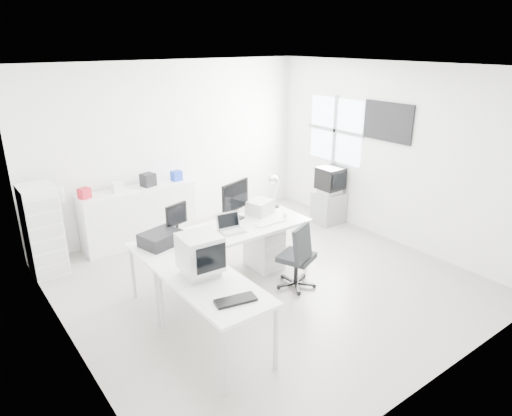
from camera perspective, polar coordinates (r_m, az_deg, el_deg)
floor at (r=6.31m, az=1.10°, el=-9.06°), size 5.00×5.00×0.01m
ceiling at (r=5.50m, az=1.31°, el=17.25°), size 5.00×5.00×0.01m
back_wall at (r=7.81m, az=-10.25°, el=7.48°), size 5.00×0.02×2.80m
left_wall at (r=4.73m, az=-23.45°, el=-2.45°), size 0.02×5.00×2.80m
right_wall at (r=7.50m, az=16.54°, el=6.44°), size 0.02×5.00×2.80m
window at (r=8.20m, az=9.87°, el=9.54°), size 0.02×1.20×1.10m
wall_picture at (r=7.44m, az=16.16°, el=10.31°), size 0.04×0.90×0.60m
main_desk at (r=6.13m, az=-3.89°, el=-6.07°), size 2.40×0.80×0.75m
side_desk at (r=4.93m, az=-5.20°, el=-13.28°), size 0.70×1.40×0.75m
drawer_pedestal at (r=6.56m, az=1.03°, el=-4.88°), size 0.40×0.50×0.60m
inkjet_printer at (r=5.65m, az=-11.81°, el=-3.76°), size 0.53×0.46×0.16m
lcd_monitor_small at (r=5.85m, az=-9.89°, el=-1.48°), size 0.36×0.26×0.41m
lcd_monitor_large at (r=6.25m, az=-2.60°, el=0.95°), size 0.57×0.36×0.55m
laptop at (r=5.87m, az=-3.06°, el=-1.99°), size 0.40×0.41×0.24m
white_keyboard at (r=6.20m, az=1.82°, el=-1.79°), size 0.47×0.16×0.02m
white_mouse at (r=6.41m, az=3.64°, el=-0.86°), size 0.06×0.06×0.06m
laser_printer at (r=6.50m, az=0.49°, el=0.12°), size 0.42×0.39×0.20m
desk_lamp at (r=6.73m, az=2.45°, el=1.90°), size 0.19×0.19×0.44m
crt_monitor at (r=4.81m, az=-7.02°, el=-5.74°), size 0.46×0.46×0.49m
black_keyboard at (r=4.43m, az=-2.57°, el=-11.45°), size 0.43×0.24×0.03m
office_chair at (r=5.99m, az=5.09°, el=-5.76°), size 0.71×0.71×0.94m
tv_cabinet at (r=8.23m, az=9.08°, el=0.06°), size 0.51×0.41×0.55m
crt_tv at (r=8.07m, az=9.27°, el=3.40°), size 0.50×0.48×0.45m
sideboard at (r=7.53m, az=-14.39°, el=-0.86°), size 1.81×0.45×0.91m
clutter_box_a at (r=7.12m, az=-20.66°, el=1.74°), size 0.19×0.18×0.15m
clutter_box_b at (r=7.26m, az=-16.92°, el=2.54°), size 0.16×0.14×0.16m
clutter_box_c at (r=7.43m, az=-13.34°, el=3.46°), size 0.24×0.22×0.20m
clutter_box_d at (r=7.64m, az=-9.91°, el=4.00°), size 0.17×0.15×0.16m
clutter_bottle at (r=7.08m, az=-23.09°, el=1.59°), size 0.07×0.07×0.22m
filing_cabinet at (r=6.92m, az=-25.09°, el=-2.51°), size 0.44×0.53×1.27m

